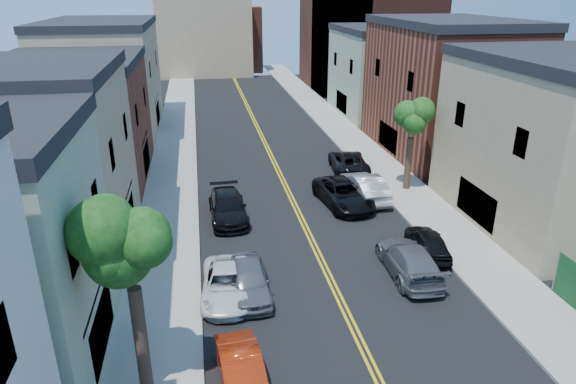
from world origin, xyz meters
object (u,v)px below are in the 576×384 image
red_sedan (242,374)px  black_car_left (228,207)px  white_pickup (226,284)px  silver_car_right (365,187)px  black_suv_lane (343,194)px  grey_car_left (250,280)px  dark_car_right_far (348,162)px  black_car_right (428,242)px  grey_car_right (409,260)px

red_sedan → black_car_left: black_car_left is taller
red_sedan → black_car_left: (0.45, 13.95, 0.08)m
white_pickup → silver_car_right: (9.52, 9.75, 0.20)m
black_suv_lane → grey_car_left: bearing=-134.5°
white_pickup → dark_car_right_far: (10.00, 15.03, 0.12)m
black_car_right → grey_car_right: bearing=52.4°
red_sedan → silver_car_right: bearing=53.5°
silver_car_right → black_suv_lane: 1.81m
dark_car_right_far → black_suv_lane: size_ratio=1.00×
grey_car_left → white_pickup: bearing=178.1°
white_pickup → black_car_left: 8.21m
red_sedan → grey_car_right: grey_car_right is taller
white_pickup → black_car_right: (10.38, 2.08, 0.04)m
red_sedan → grey_car_right: bearing=30.5°
grey_car_left → silver_car_right: bearing=49.2°
black_suv_lane → black_car_left: bearing=178.9°
black_car_right → silver_car_right: silver_car_right is taller
grey_car_left → dark_car_right_far: size_ratio=0.78×
black_suv_lane → dark_car_right_far: bearing=63.5°
black_car_left → grey_car_right: bearing=-45.7°
dark_car_right_far → red_sedan: bearing=71.6°
silver_car_right → dark_car_right_far: silver_car_right is taller
red_sedan → white_pickup: 5.77m
black_car_left → black_car_right: black_car_left is taller
grey_car_left → dark_car_right_far: bearing=59.4°
white_pickup → black_car_right: size_ratio=1.15×
silver_car_right → dark_car_right_far: (0.48, 5.28, -0.08)m
black_car_left → black_car_right: 11.52m
white_pickup → grey_car_right: (8.68, 0.41, 0.11)m
dark_car_right_far → grey_car_right: bearing=91.7°
grey_car_right → black_suv_lane: (-0.80, 8.57, 0.01)m
black_car_left → grey_car_right: 11.21m
grey_car_left → black_suv_lane: size_ratio=0.78×
black_suv_lane → red_sedan: bearing=-124.8°
red_sedan → black_car_right: size_ratio=1.01×
grey_car_left → black_car_left: black_car_left is taller
black_car_right → silver_car_right: bearing=-75.7°
grey_car_left → dark_car_right_far: (8.97, 15.07, 0.03)m
grey_car_left → black_car_left: 8.24m
white_pickup → silver_car_right: size_ratio=0.91×
silver_car_right → black_suv_lane: size_ratio=0.93×
black_suv_lane → grey_car_right: bearing=-91.9°
dark_car_right_far → black_suv_lane: black_suv_lane is taller
grey_car_left → black_car_left: size_ratio=0.83×
red_sedan → black_suv_lane: size_ratio=0.74×
grey_car_right → red_sedan: bearing=38.2°
white_pickup → black_suv_lane: 11.94m
grey_car_left → silver_car_right: size_ratio=0.84×
white_pickup → black_suv_lane: black_suv_lane is taller
grey_car_left → grey_car_right: bearing=3.5°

